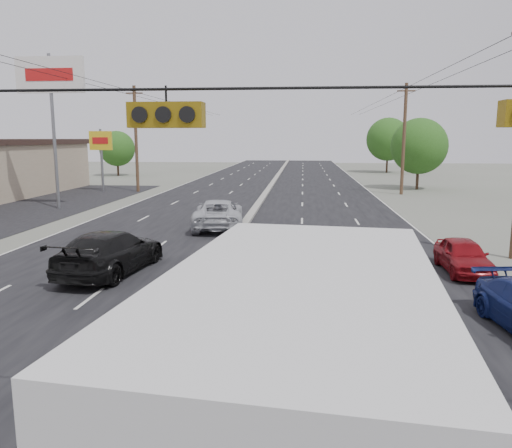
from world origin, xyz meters
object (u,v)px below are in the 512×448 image
Objects in this scene: utility_pole_right_c at (404,138)px; queue_car_b at (319,298)px; box_truck at (306,404)px; tree_left_far at (117,149)px; tree_right_far at (388,139)px; oncoming_near at (111,252)px; utility_pole_left_c at (136,138)px; pole_sign_billboard at (51,85)px; queue_car_c at (383,251)px; queue_car_e at (463,256)px; oncoming_far at (218,214)px; tree_right_mid at (419,146)px; red_sedan at (220,321)px; queue_car_a at (261,254)px; pole_sign_far at (101,146)px.

utility_pole_right_c is 34.54m from queue_car_b.
box_truck is at bearing -102.31° from utility_pole_right_c.
tree_right_far is at bearing 14.74° from tree_left_far.
oncoming_near is at bearing -69.68° from tree_left_far.
utility_pole_left_c reaches higher than oncoming_near.
utility_pole_right_c is at bearing 23.96° from pole_sign_billboard.
tree_right_far is 57.68m from queue_car_c.
utility_pole_right_c is 30.20m from tree_right_far.
oncoming_far is (-11.00, 8.68, 0.17)m from queue_car_e.
tree_right_mid is 39.90m from queue_car_b.
red_sedan is at bearing -68.43° from utility_pole_left_c.
tree_right_mid is at bearing 67.00° from red_sedan.
tree_left_far is 1.07× the size of oncoming_near.
utility_pole_right_c is 37.14m from red_sedan.
oncoming_far reaches higher than queue_car_c.
tree_right_far is 66.92m from red_sedan.
queue_car_c is (-9.30, -56.76, -4.35)m from tree_right_far.
tree_right_far reaches higher than queue_car_e.
tree_left_far is at bearing 111.54° from queue_car_a.
pole_sign_far is 0.74× the size of tree_right_far.
box_truck is at bearing 128.07° from oncoming_near.
oncoming_near is at bearing -73.41° from utility_pole_left_c.
queue_car_c is at bearing -102.23° from utility_pole_right_c.
utility_pole_right_c is 28.11m from queue_car_e.
tree_right_far is 64.45m from queue_car_b.
utility_pole_right_c reaches higher than tree_right_mid.
tree_left_far is 66.42m from box_truck.
pole_sign_billboard is 33.27m from tree_left_far.
box_truck reaches higher than queue_car_b.
utility_pole_right_c reaches higher than queue_car_c.
utility_pole_left_c is 12.73m from pole_sign_billboard.
queue_car_b is at bearing -72.91° from queue_car_a.
queue_car_a is (-10.69, -27.91, -4.46)m from utility_pole_right_c.
queue_car_b is at bearing -64.00° from tree_left_far.
queue_car_b is (2.53, 2.00, 0.01)m from red_sedan.
utility_pole_left_c is 30.49m from oncoming_near.
pole_sign_far reaches higher than oncoming_near.
queue_car_a is (-1.67, 13.40, -1.30)m from box_truck.
tree_left_far is at bearing 115.41° from utility_pole_left_c.
oncoming_near reaches higher than queue_car_e.
oncoming_far is (14.60, -18.92, -3.58)m from pole_sign_far.
queue_car_b is at bearing 34.10° from red_sedan.
utility_pole_left_c is 22.19m from tree_left_far.
red_sedan is 0.66× the size of oncoming_near.
red_sedan is at bearing -108.71° from tree_right_mid.
pole_sign_billboard is 1.93× the size of oncoming_near.
oncoming_near is at bearing 125.98° from red_sedan.
queue_car_e is (2.90, -0.84, 0.05)m from queue_car_c.
pole_sign_far is at bearing -180.00° from utility_pole_left_c.
pole_sign_billboard is 16.86m from oncoming_far.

